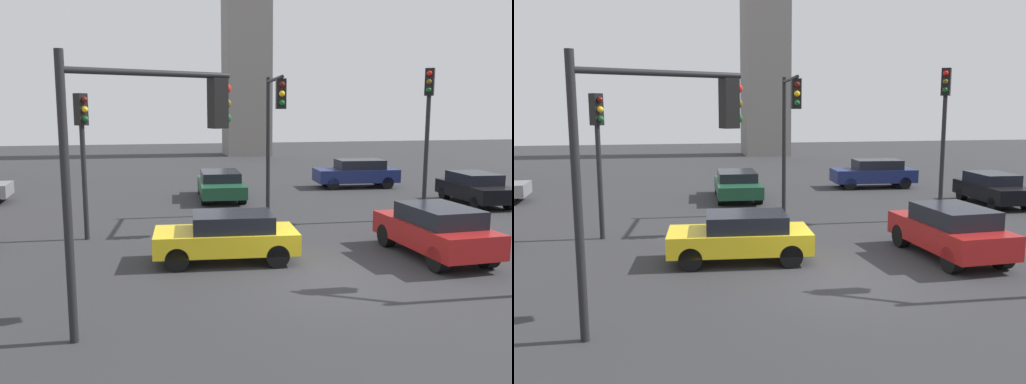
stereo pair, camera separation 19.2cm
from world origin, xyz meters
The scene contains 10 objects.
ground_plane centered at (0.00, 0.00, 0.00)m, with size 106.70×106.70×0.00m, color #2D2D30.
traffic_light_0 centered at (0.28, 7.03, 3.91)m, with size 0.55×3.47×5.43m.
traffic_light_1 centered at (-4.37, -1.83, 3.66)m, with size 3.21×1.38×5.22m.
traffic_light_2 centered at (-6.30, 5.66, 3.29)m, with size 0.46×0.47×4.69m.
traffic_light_3 centered at (6.00, 6.24, 3.94)m, with size 0.45×0.48×5.69m.
car_1 centered at (-2.22, 2.21, 0.72)m, with size 4.05×2.08×1.36m.
car_2 centered at (-0.91, 12.67, 0.69)m, with size 2.25×4.73×1.29m.
car_3 centered at (9.99, 8.89, 0.73)m, with size 2.01×4.13×1.39m.
car_4 centered at (6.82, 14.80, 0.79)m, with size 4.49×2.16×1.51m.
car_6 centered at (3.66, 1.43, 0.80)m, with size 1.99×4.13×1.50m.
Camera 2 is at (-4.27, -12.12, 4.22)m, focal length 37.49 mm.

